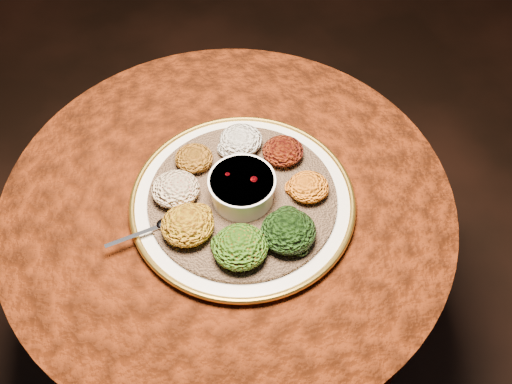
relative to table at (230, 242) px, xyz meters
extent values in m
plane|color=black|center=(0.00, 0.00, -0.55)|extent=(4.00, 4.00, 0.00)
cylinder|color=black|center=(0.00, 0.00, -0.53)|extent=(0.44, 0.44, 0.04)
cylinder|color=black|center=(0.00, 0.00, -0.21)|extent=(0.12, 0.12, 0.68)
cylinder|color=black|center=(0.00, 0.00, 0.15)|extent=(0.80, 0.80, 0.04)
cylinder|color=#4A1806|center=(0.00, 0.00, 0.00)|extent=(0.93, 0.93, 0.34)
cylinder|color=#4A1806|center=(0.00, 0.00, 0.17)|extent=(0.96, 0.96, 0.01)
cylinder|color=white|center=(0.03, -0.02, 0.19)|extent=(0.52, 0.52, 0.02)
torus|color=#BA8E2E|center=(0.03, -0.02, 0.20)|extent=(0.47, 0.47, 0.01)
cylinder|color=#8A6545|center=(0.03, -0.02, 0.20)|extent=(0.44, 0.44, 0.01)
cylinder|color=white|center=(0.03, -0.02, 0.24)|extent=(0.13, 0.13, 0.06)
cylinder|color=white|center=(0.03, -0.02, 0.26)|extent=(0.14, 0.14, 0.01)
cylinder|color=#5E0405|center=(0.03, -0.02, 0.25)|extent=(0.11, 0.11, 0.01)
ellipsoid|color=silver|center=(-0.13, -0.07, 0.21)|extent=(0.04, 0.03, 0.01)
cube|color=silver|center=(-0.19, -0.09, 0.21)|extent=(0.11, 0.04, 0.00)
ellipsoid|color=silver|center=(0.04, 0.11, 0.23)|extent=(0.09, 0.09, 0.04)
ellipsoid|color=black|center=(0.13, 0.07, 0.23)|extent=(0.09, 0.08, 0.04)
ellipsoid|color=#A5600D|center=(0.17, -0.03, 0.23)|extent=(0.08, 0.08, 0.04)
ellipsoid|color=black|center=(0.11, -0.13, 0.23)|extent=(0.11, 0.10, 0.05)
ellipsoid|color=#A0340A|center=(0.01, -0.15, 0.23)|extent=(0.11, 0.10, 0.05)
ellipsoid|color=#B88710|center=(-0.08, -0.09, 0.23)|extent=(0.10, 0.10, 0.05)
ellipsoid|color=maroon|center=(-0.10, 0.00, 0.23)|extent=(0.10, 0.09, 0.05)
ellipsoid|color=brown|center=(-0.06, 0.08, 0.23)|extent=(0.08, 0.08, 0.04)
camera|label=1|loc=(-0.03, -0.70, 1.16)|focal=40.00mm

